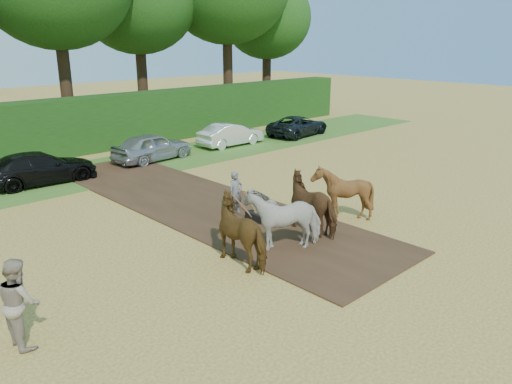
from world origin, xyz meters
TOP-DOWN VIEW (x-y plane):
  - ground at (0.00, 0.00)m, footprint 120.00×120.00m
  - earth_strip at (1.50, 7.00)m, footprint 4.50×17.00m
  - grass_verge at (0.00, 14.00)m, footprint 50.00×5.00m
  - hedgerow at (0.00, 18.50)m, footprint 46.00×1.60m
  - spectator_near at (-6.68, 2.22)m, footprint 0.74×0.94m
  - plough_team at (1.72, 2.16)m, footprint 6.18×4.52m
  - parked_cars at (3.28, 13.86)m, footprint 30.18×2.99m

SIDE VIEW (x-z plane):
  - ground at x=0.00m, z-range 0.00..0.00m
  - grass_verge at x=0.00m, z-range 0.00..0.03m
  - earth_strip at x=1.50m, z-range 0.00..0.05m
  - parked_cars at x=3.28m, z-range -0.04..1.42m
  - plough_team at x=1.72m, z-range -0.01..1.89m
  - spectator_near at x=-6.68m, z-range 0.00..1.91m
  - hedgerow at x=0.00m, z-range 0.00..3.00m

